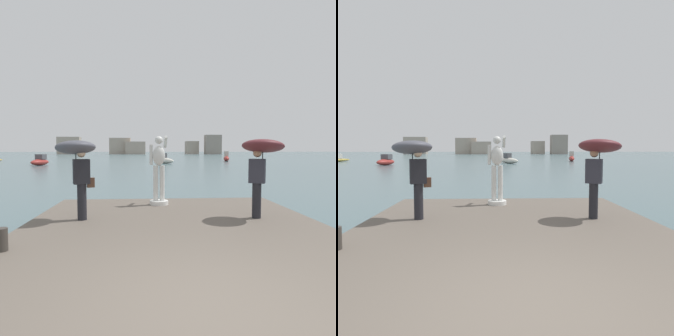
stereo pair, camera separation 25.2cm
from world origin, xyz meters
TOP-DOWN VIEW (x-y plane):
  - ground_plane at (0.00, 40.00)m, footprint 400.00×400.00m
  - pier at (0.00, 2.18)m, footprint 6.91×10.36m
  - statue_white_figure at (-0.27, 6.23)m, footprint 0.58×0.85m
  - onlooker_left at (-2.30, 4.30)m, footprint 1.24×1.25m
  - onlooker_right at (2.19, 4.19)m, footprint 1.40×1.42m
  - mooring_bollard at (-3.09, 2.07)m, footprint 0.20×0.20m
  - boat_near at (1.81, 42.27)m, footprint 3.19×5.31m
  - boat_mid at (-14.70, 37.85)m, footprint 2.25×3.63m
  - boat_leftward at (13.26, 49.92)m, footprint 1.58×3.70m
  - distant_skyline at (-3.97, 128.53)m, footprint 68.70×10.97m

SIDE VIEW (x-z plane):
  - ground_plane at x=0.00m, z-range 0.00..0.00m
  - pier at x=0.00m, z-range 0.00..0.40m
  - boat_mid at x=-14.70m, z-range -0.20..1.24m
  - boat_near at x=1.81m, z-range -0.24..1.28m
  - mooring_bollard at x=-3.09m, z-range 0.40..0.79m
  - boat_leftward at x=13.26m, z-range -0.26..1.48m
  - statue_white_figure at x=-0.27m, z-range 0.32..2.47m
  - onlooker_left at x=-2.30m, z-range 0.94..2.91m
  - onlooker_right at x=2.19m, z-range 0.96..2.98m
  - distant_skyline at x=-3.97m, z-range -0.68..7.41m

